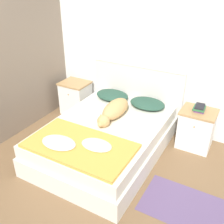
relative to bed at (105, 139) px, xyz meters
The scene contains 13 objects.
ground_plane 1.05m from the bed, 89.80° to the right, with size 16.00×16.00×0.00m, color brown.
wall_back 1.52m from the bed, 89.82° to the left, with size 9.00×0.06×2.55m.
wall_side_left 1.86m from the bed, behind, with size 0.06×3.10×2.55m.
bed is the anchor object (origin of this frame).
headboard 1.08m from the bed, 90.00° to the left, with size 1.56×0.06×1.04m.
nightstand_left 1.35m from the bed, 144.03° to the left, with size 0.50×0.43×0.60m.
nightstand_right 1.35m from the bed, 35.97° to the left, with size 0.50×0.43×0.60m.
pillow_left 0.88m from the bed, 112.10° to the left, with size 0.55×0.40×0.13m.
pillow_right 0.88m from the bed, 67.90° to the left, with size 0.55×0.40×0.13m.
quilt 0.66m from the bed, 90.97° to the right, with size 1.30×0.74×0.07m.
dog 0.43m from the bed, 87.44° to the left, with size 0.27×0.85×0.24m.
book_stack 1.41m from the bed, 36.84° to the left, with size 0.17×0.22×0.08m.
rug 1.51m from the bed, 16.59° to the right, with size 1.22×0.64×0.00m.
Camera 1 is at (1.60, -1.64, 2.36)m, focal length 42.00 mm.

